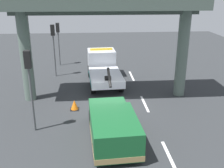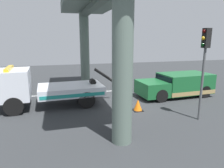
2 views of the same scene
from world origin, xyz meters
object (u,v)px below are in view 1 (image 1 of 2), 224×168
(traffic_light_far, at_px, (53,39))
(traffic_light_near, at_px, (29,74))
(towed_van_green, at_px, (113,127))
(tow_truck_white, at_px, (103,67))
(traffic_cone_orange, at_px, (74,105))
(traffic_light_mid, at_px, (58,35))

(traffic_light_far, bearing_deg, traffic_light_near, 180.00)
(towed_van_green, xyz_separation_m, traffic_light_near, (1.38, 4.17, 2.47))
(tow_truck_white, relative_size, traffic_cone_orange, 11.21)
(traffic_light_near, relative_size, traffic_cone_orange, 6.85)
(towed_van_green, xyz_separation_m, traffic_light_far, (10.88, 4.17, 2.49))
(traffic_light_near, relative_size, traffic_light_far, 1.00)
(traffic_light_far, bearing_deg, traffic_cone_orange, -164.00)
(traffic_light_near, height_order, traffic_light_mid, traffic_light_near)
(towed_van_green, bearing_deg, traffic_light_mid, 16.17)
(towed_van_green, height_order, traffic_cone_orange, towed_van_green)
(traffic_light_far, distance_m, traffic_cone_orange, 7.90)
(tow_truck_white, bearing_deg, traffic_light_near, 152.58)
(traffic_light_near, height_order, traffic_light_far, traffic_light_far)
(traffic_light_mid, xyz_separation_m, traffic_cone_orange, (-10.54, -2.02, -2.75))
(towed_van_green, xyz_separation_m, traffic_light_mid, (14.38, 4.17, 2.28))
(towed_van_green, bearing_deg, traffic_light_near, 71.66)
(traffic_light_mid, relative_size, traffic_cone_orange, 6.43)
(tow_truck_white, relative_size, traffic_light_near, 1.64)
(tow_truck_white, distance_m, traffic_cone_orange, 5.94)
(traffic_light_near, bearing_deg, traffic_light_mid, 0.00)
(towed_van_green, relative_size, traffic_cone_orange, 8.14)
(tow_truck_white, bearing_deg, towed_van_green, -179.70)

